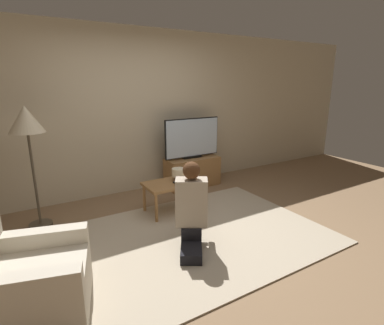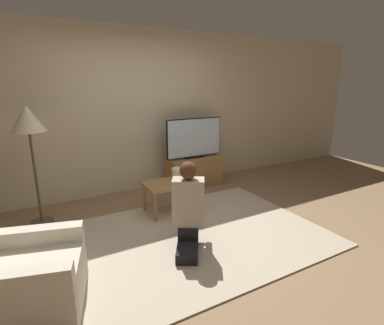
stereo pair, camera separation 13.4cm
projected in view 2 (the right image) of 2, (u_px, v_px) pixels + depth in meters
ground_plane at (195, 237)px, 3.56m from camera, size 10.00×10.00×0.00m
wall_back at (136, 112)px, 4.84m from camera, size 10.00×0.06×2.60m
rug at (195, 236)px, 3.55m from camera, size 2.99×2.16×0.02m
tv_stand at (194, 172)px, 5.23m from camera, size 0.94×0.40×0.51m
tv at (194, 138)px, 5.08m from camera, size 1.02×0.08×0.68m
coffee_table at (171, 186)px, 4.14m from camera, size 0.71×0.48×0.44m
floor_lamp at (28, 125)px, 3.56m from camera, size 0.40×0.40×1.52m
armchair at (18, 279)px, 2.33m from camera, size 1.01×0.97×0.95m
person_kneeling at (188, 207)px, 3.22m from camera, size 0.63×0.82×0.96m
table_lamp at (178, 173)px, 4.20m from camera, size 0.18×0.18×0.17m
remote at (176, 183)px, 4.06m from camera, size 0.04×0.15×0.02m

